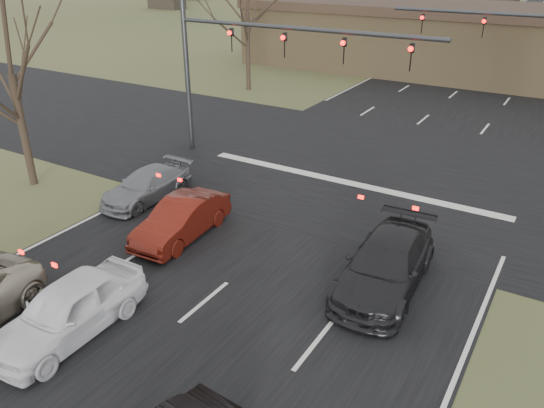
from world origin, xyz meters
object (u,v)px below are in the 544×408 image
at_px(building, 509,44).
at_px(car_red_ahead, 182,219).
at_px(mast_arm_near, 244,51).
at_px(car_white_sedan, 68,309).
at_px(car_charcoal_sedan, 386,265).
at_px(car_grey_ahead, 147,186).

relative_size(building, car_red_ahead, 10.19).
bearing_deg(car_red_ahead, mast_arm_near, 103.36).
height_order(car_white_sedan, car_charcoal_sedan, car_white_sedan).
bearing_deg(building, car_red_ahead, -98.79).
bearing_deg(car_grey_ahead, car_white_sedan, -59.02).
bearing_deg(mast_arm_near, car_white_sedan, -76.42).
bearing_deg(car_charcoal_sedan, car_white_sedan, -138.26).
xyz_separation_m(car_white_sedan, car_red_ahead, (-0.87, 5.50, -0.06)).
relative_size(mast_arm_near, car_grey_ahead, 2.92).
xyz_separation_m(mast_arm_near, car_white_sedan, (3.10, -12.83, -4.32)).
bearing_deg(building, mast_arm_near, -106.13).
bearing_deg(car_white_sedan, car_grey_ahead, 118.43).
bearing_deg(car_charcoal_sedan, car_red_ahead, -177.48).
bearing_deg(car_grey_ahead, car_charcoal_sedan, -3.79).
xyz_separation_m(building, car_white_sedan, (-4.13, -37.83, -1.92)).
distance_m(car_charcoal_sedan, car_grey_ahead, 10.31).
height_order(mast_arm_near, car_red_ahead, mast_arm_near).
bearing_deg(car_charcoal_sedan, mast_arm_near, 141.25).
relative_size(car_charcoal_sedan, car_grey_ahead, 1.24).
distance_m(mast_arm_near, car_red_ahead, 8.83).
bearing_deg(mast_arm_near, car_red_ahead, -73.09).
height_order(building, car_white_sedan, building).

